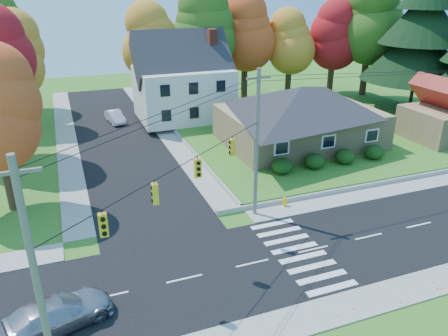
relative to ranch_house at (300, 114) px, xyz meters
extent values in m
plane|color=#3D7923|center=(-8.00, -16.00, -3.27)|extent=(120.00, 120.00, 0.00)
cube|color=black|center=(-8.00, -16.00, -3.26)|extent=(90.00, 8.00, 0.02)
cube|color=black|center=(-16.00, 10.00, -3.25)|extent=(8.00, 44.00, 0.02)
cube|color=#9C9A90|center=(-8.00, -11.00, -3.23)|extent=(90.00, 2.00, 0.08)
cube|color=#9C9A90|center=(-8.00, -21.00, -3.23)|extent=(90.00, 2.00, 0.08)
cube|color=#3D7923|center=(5.00, 5.00, -3.02)|extent=(30.00, 30.00, 0.50)
cube|color=tan|center=(0.00, 0.00, -1.17)|extent=(14.00, 10.00, 3.20)
pyramid|color=#26262B|center=(0.00, 0.00, 1.53)|extent=(14.60, 10.60, 2.20)
cube|color=silver|center=(-8.00, 12.00, 0.03)|extent=(10.00, 8.00, 5.60)
pyramid|color=#26262B|center=(-8.00, 12.00, 4.03)|extent=(10.40, 8.40, 2.40)
cube|color=brown|center=(-4.50, 12.00, 2.03)|extent=(0.90, 0.90, 9.60)
cube|color=tan|center=(14.00, -4.00, -1.27)|extent=(7.00, 6.00, 3.00)
ellipsoid|color=#163A10|center=(-5.00, -6.20, -2.13)|extent=(1.70, 1.70, 1.27)
ellipsoid|color=#163A10|center=(-2.00, -6.20, -2.13)|extent=(1.70, 1.70, 1.27)
ellipsoid|color=#163A10|center=(1.00, -6.20, -2.13)|extent=(1.70, 1.70, 1.27)
ellipsoid|color=#163A10|center=(4.00, -6.20, -2.13)|extent=(1.70, 1.70, 1.27)
cylinder|color=#666059|center=(-22.50, -21.20, 1.73)|extent=(0.26, 0.26, 10.00)
cube|color=#666059|center=(-22.50, -21.20, 6.13)|extent=(1.60, 0.12, 0.12)
cylinder|color=#666059|center=(-9.50, -10.80, 1.73)|extent=(0.26, 0.26, 10.00)
cube|color=#666059|center=(-9.50, -10.80, 6.13)|extent=(1.60, 0.12, 0.12)
cube|color=gold|center=(-20.00, -19.20, 2.68)|extent=(0.34, 0.26, 1.00)
cube|color=gold|center=(-17.50, -17.20, 2.68)|extent=(0.26, 0.34, 1.00)
cube|color=gold|center=(-14.80, -15.05, 2.68)|extent=(0.34, 0.26, 1.00)
cube|color=gold|center=(-12.00, -12.80, 2.68)|extent=(0.26, 0.34, 1.00)
cylinder|color=black|center=(-16.00, -16.00, 3.33)|extent=(13.02, 10.43, 0.04)
cylinder|color=#3F2A19|center=(-10.00, 18.00, -0.07)|extent=(0.80, 0.80, 5.40)
sphere|color=orange|center=(-10.00, 18.00, 3.83)|extent=(6.72, 6.72, 6.72)
sphere|color=orange|center=(-10.00, 18.00, 5.51)|extent=(5.91, 5.91, 5.91)
sphere|color=orange|center=(-10.00, 18.00, 7.19)|extent=(5.11, 5.11, 5.11)
cylinder|color=#3F2A19|center=(-4.00, 17.00, 0.38)|extent=(0.86, 0.86, 6.30)
sphere|color=#35601A|center=(-4.00, 17.00, 4.93)|extent=(7.84, 7.84, 7.84)
sphere|color=#35601A|center=(-4.00, 17.00, 6.89)|extent=(6.90, 6.90, 6.90)
sphere|color=#35601A|center=(-4.00, 17.00, 8.85)|extent=(5.96, 5.96, 5.96)
cylinder|color=#3F2A19|center=(2.00, 18.00, 0.16)|extent=(0.83, 0.83, 5.85)
sphere|color=#D74A1D|center=(2.00, 18.00, 4.38)|extent=(7.28, 7.28, 7.28)
sphere|color=#D74A1D|center=(2.00, 18.00, 6.20)|extent=(6.41, 6.41, 6.41)
sphere|color=#D74A1D|center=(2.00, 18.00, 8.02)|extent=(5.53, 5.53, 5.53)
cylinder|color=#3F2A19|center=(8.00, 17.00, -0.29)|extent=(0.77, 0.77, 4.95)
sphere|color=orange|center=(8.00, 17.00, 3.28)|extent=(6.16, 6.16, 6.16)
sphere|color=orange|center=(8.00, 17.00, 4.82)|extent=(5.42, 5.42, 5.42)
sphere|color=orange|center=(8.00, 17.00, 6.36)|extent=(4.68, 4.68, 4.68)
cylinder|color=#3F2A19|center=(14.00, 16.00, -0.07)|extent=(0.80, 0.80, 5.40)
sphere|color=#A61519|center=(14.00, 16.00, 3.83)|extent=(6.72, 6.72, 6.72)
sphere|color=#A61519|center=(14.00, 16.00, 5.51)|extent=(5.91, 5.91, 5.91)
sphere|color=#A61519|center=(14.00, 16.00, 7.19)|extent=(5.11, 5.11, 5.11)
cylinder|color=#3F2A19|center=(18.00, 14.00, 0.61)|extent=(0.89, 0.89, 6.75)
sphere|color=#35601A|center=(18.00, 14.00, 5.48)|extent=(8.40, 8.40, 8.40)
sphere|color=#35601A|center=(18.00, 14.00, 7.58)|extent=(7.39, 7.39, 7.39)
cylinder|color=#3F2A19|center=(19.00, 6.00, -1.33)|extent=(0.40, 0.40, 2.88)
cone|color=black|center=(19.00, 6.00, 4.11)|extent=(12.80, 12.80, 6.72)
cone|color=black|center=(19.00, 6.00, 7.95)|extent=(9.60, 9.60, 6.08)
cylinder|color=#3F2A19|center=(-25.00, -4.00, -0.79)|extent=(0.77, 0.77, 4.95)
cylinder|color=#3F2A19|center=(-26.00, 6.00, -0.34)|extent=(0.83, 0.83, 5.85)
cylinder|color=#3F2A19|center=(-25.00, 16.00, -0.57)|extent=(0.80, 0.80, 5.40)
sphere|color=orange|center=(-25.00, 16.00, 3.33)|extent=(6.72, 6.72, 6.72)
sphere|color=orange|center=(-25.00, 16.00, 5.01)|extent=(5.91, 5.91, 5.91)
sphere|color=orange|center=(-25.00, 16.00, 6.69)|extent=(5.11, 5.11, 5.11)
cylinder|color=#3F2A19|center=(-27.00, 24.00, -0.12)|extent=(0.86, 0.86, 6.30)
imported|color=#9EA1AF|center=(-22.40, -17.34, -2.50)|extent=(5.49, 3.46, 1.48)
imported|color=silver|center=(-15.46, 14.39, -2.58)|extent=(2.01, 4.22, 1.33)
cylinder|color=yellow|center=(-7.04, -10.56, -3.22)|extent=(0.34, 0.34, 0.09)
cylinder|color=yellow|center=(-7.04, -10.56, -2.93)|extent=(0.23, 0.23, 0.52)
sphere|color=yellow|center=(-7.04, -10.56, -2.62)|extent=(0.25, 0.25, 0.25)
cylinder|color=yellow|center=(-7.04, -10.56, -2.84)|extent=(0.43, 0.13, 0.11)
camera|label=1|loc=(-20.83, -34.79, 11.43)|focal=35.00mm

